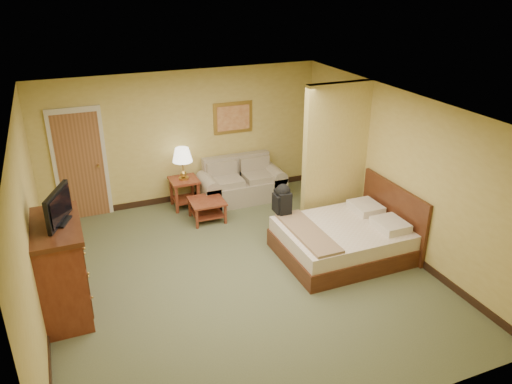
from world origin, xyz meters
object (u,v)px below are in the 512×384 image
loveseat (241,186)px  bed (346,238)px  coffee_table (207,206)px  dresser (61,269)px

loveseat → bed: 2.79m
coffee_table → bed: bed is taller
loveseat → dresser: 4.33m
coffee_table → bed: bearing=-50.0°
coffee_table → loveseat: bearing=34.5°
dresser → bed: 4.31m
coffee_table → bed: size_ratio=0.32×
coffee_table → bed: (1.72, -2.05, 0.01)m
loveseat → bed: bearing=-73.3°
bed → dresser: bearing=178.2°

